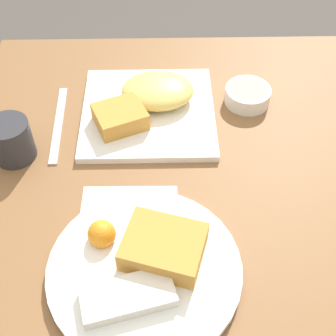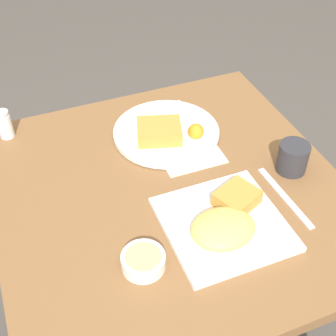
{
  "view_description": "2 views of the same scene",
  "coord_description": "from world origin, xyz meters",
  "px_view_note": "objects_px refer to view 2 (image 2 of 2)",
  "views": [
    {
      "loc": [
        0.04,
        0.55,
        1.39
      ],
      "look_at": [
        0.03,
        0.02,
        0.78
      ],
      "focal_mm": 50.0,
      "sensor_mm": 36.0,
      "label": 1
    },
    {
      "loc": [
        -0.31,
        -0.75,
        1.56
      ],
      "look_at": [
        0.0,
        0.02,
        0.8
      ],
      "focal_mm": 50.0,
      "sensor_mm": 36.0,
      "label": 2
    }
  ],
  "objects_px": {
    "sauce_ramekin": "(143,261)",
    "coffee_mug": "(293,158)",
    "plate_square_near": "(225,222)",
    "butter_knife": "(285,197)",
    "salt_shaker": "(5,126)",
    "plate_oval_far": "(166,130)"
  },
  "relations": [
    {
      "from": "plate_square_near",
      "to": "salt_shaker",
      "type": "distance_m",
      "value": 0.66
    },
    {
      "from": "sauce_ramekin",
      "to": "coffee_mug",
      "type": "bearing_deg",
      "value": 17.66
    },
    {
      "from": "plate_oval_far",
      "to": "salt_shaker",
      "type": "xyz_separation_m",
      "value": [
        -0.41,
        0.16,
        0.02
      ]
    },
    {
      "from": "sauce_ramekin",
      "to": "butter_knife",
      "type": "relative_size",
      "value": 0.43
    },
    {
      "from": "sauce_ramekin",
      "to": "salt_shaker",
      "type": "bearing_deg",
      "value": 110.28
    },
    {
      "from": "sauce_ramekin",
      "to": "coffee_mug",
      "type": "height_order",
      "value": "coffee_mug"
    },
    {
      "from": "plate_square_near",
      "to": "sauce_ramekin",
      "type": "relative_size",
      "value": 2.84
    },
    {
      "from": "plate_square_near",
      "to": "butter_knife",
      "type": "height_order",
      "value": "plate_square_near"
    },
    {
      "from": "coffee_mug",
      "to": "butter_knife",
      "type": "bearing_deg",
      "value": -129.53
    },
    {
      "from": "plate_square_near",
      "to": "coffee_mug",
      "type": "relative_size",
      "value": 3.36
    },
    {
      "from": "butter_knife",
      "to": "coffee_mug",
      "type": "distance_m",
      "value": 0.11
    },
    {
      "from": "sauce_ramekin",
      "to": "butter_knife",
      "type": "distance_m",
      "value": 0.39
    },
    {
      "from": "plate_square_near",
      "to": "sauce_ramekin",
      "type": "bearing_deg",
      "value": -171.77
    },
    {
      "from": "salt_shaker",
      "to": "butter_knife",
      "type": "height_order",
      "value": "salt_shaker"
    },
    {
      "from": "salt_shaker",
      "to": "butter_knife",
      "type": "bearing_deg",
      "value": -39.97
    },
    {
      "from": "salt_shaker",
      "to": "coffee_mug",
      "type": "xyz_separation_m",
      "value": [
        0.65,
        -0.41,
        0.0
      ]
    },
    {
      "from": "coffee_mug",
      "to": "plate_oval_far",
      "type": "bearing_deg",
      "value": 134.86
    },
    {
      "from": "plate_square_near",
      "to": "salt_shaker",
      "type": "bearing_deg",
      "value": 127.94
    },
    {
      "from": "salt_shaker",
      "to": "plate_square_near",
      "type": "bearing_deg",
      "value": -52.06
    },
    {
      "from": "plate_oval_far",
      "to": "plate_square_near",
      "type": "bearing_deg",
      "value": -90.19
    },
    {
      "from": "coffee_mug",
      "to": "plate_square_near",
      "type": "bearing_deg",
      "value": -155.19
    },
    {
      "from": "plate_square_near",
      "to": "coffee_mug",
      "type": "xyz_separation_m",
      "value": [
        0.25,
        0.11,
        0.02
      ]
    }
  ]
}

